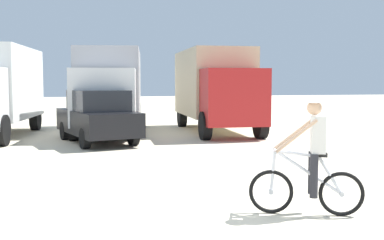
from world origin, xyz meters
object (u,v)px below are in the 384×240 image
object	(u,v)px
sedan_parked	(97,116)
cyclist_orange_shirt	(311,160)
box_truck_tan_camper	(215,86)
box_truck_grey_hauler	(110,86)

from	to	relation	value
sedan_parked	cyclist_orange_shirt	bearing A→B (deg)	-74.08
sedan_parked	cyclist_orange_shirt	world-z (taller)	cyclist_orange_shirt
box_truck_tan_camper	cyclist_orange_shirt	bearing A→B (deg)	-100.25
box_truck_grey_hauler	sedan_parked	distance (m)	3.52
sedan_parked	box_truck_grey_hauler	bearing A→B (deg)	78.64
box_truck_grey_hauler	cyclist_orange_shirt	bearing A→B (deg)	-80.92
box_truck_tan_camper	sedan_parked	xyz separation A→B (m)	(-4.89, -2.49, -0.99)
cyclist_orange_shirt	box_truck_tan_camper	bearing A→B (deg)	79.75
box_truck_tan_camper	cyclist_orange_shirt	distance (m)	12.25
box_truck_grey_hauler	sedan_parked	world-z (taller)	box_truck_grey_hauler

